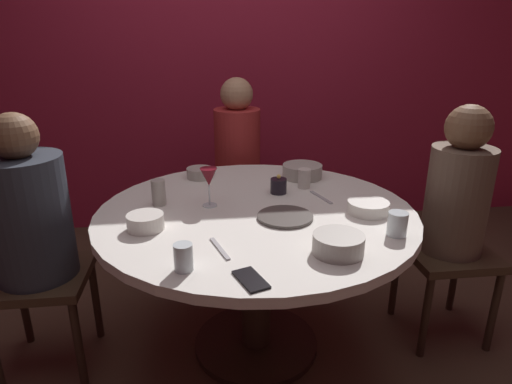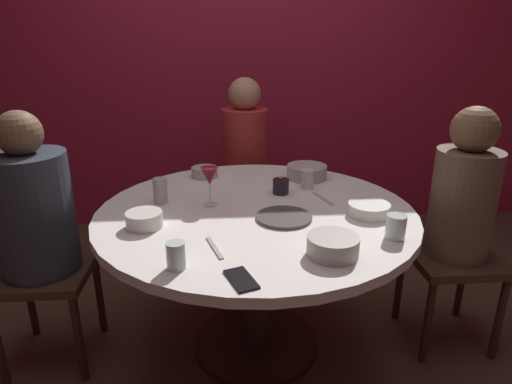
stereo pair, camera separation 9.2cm
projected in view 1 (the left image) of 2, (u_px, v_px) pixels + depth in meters
The scene contains 21 objects.
ground_plane at pixel (256, 345), 2.19m from camera, with size 8.00×8.00×0.00m, color #4C3828.
back_wall at pixel (229, 55), 3.26m from camera, with size 6.00×0.10×2.60m, color maroon.
dining_table at pixel (256, 238), 2.00m from camera, with size 1.39×1.39×0.73m.
seated_diner_left at pixel (30, 220), 1.84m from camera, with size 0.40×0.40×1.17m.
seated_diner_back at pixel (237, 151), 2.85m from camera, with size 0.40×0.40×1.20m.
seated_diner_right at pixel (457, 201), 2.06m from camera, with size 0.40×0.40×1.17m.
candle_holder at pixel (279, 186), 2.13m from camera, with size 0.08×0.08×0.09m.
wine_glass at pixel (209, 179), 1.94m from camera, with size 0.08×0.08×0.18m.
dinner_plate at pixel (285, 217), 1.85m from camera, with size 0.23×0.23×0.01m, color #4C4742.
cell_phone at pixel (251, 279), 1.39m from camera, with size 0.07×0.14×0.01m, color black.
bowl_serving_large at pixel (146, 222), 1.74m from camera, with size 0.15×0.15×0.06m, color silver.
bowl_salad_center at pixel (368, 207), 1.90m from camera, with size 0.18×0.18×0.05m, color silver.
bowl_small_white at pixel (200, 173), 2.36m from camera, with size 0.14×0.14×0.05m, color #B2ADA3.
bowl_sauce_side at pixel (302, 171), 2.36m from camera, with size 0.21×0.21×0.07m, color #B2ADA3.
bowl_rice_portion at pixel (338, 244), 1.55m from camera, with size 0.18×0.18×0.07m, color #B2ADA3.
cup_near_candle at pixel (159, 192), 1.98m from camera, with size 0.06×0.06×0.12m, color #B2ADA3.
cup_by_left_diner at pixel (304, 178), 2.20m from camera, with size 0.06×0.06×0.10m, color silver.
cup_by_right_diner at pixel (183, 257), 1.43m from camera, with size 0.06×0.06×0.09m, color silver.
cup_center_front at pixel (397, 224), 1.68m from camera, with size 0.08×0.08×0.09m, color silver.
fork_near_plate at pixel (220, 248), 1.59m from camera, with size 0.02×0.18×0.01m, color #B7B7BC.
knife_near_plate at pixel (321, 197), 2.08m from camera, with size 0.02×0.18×0.01m, color #B7B7BC.
Camera 1 is at (-0.22, -1.79, 1.46)m, focal length 31.10 mm.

